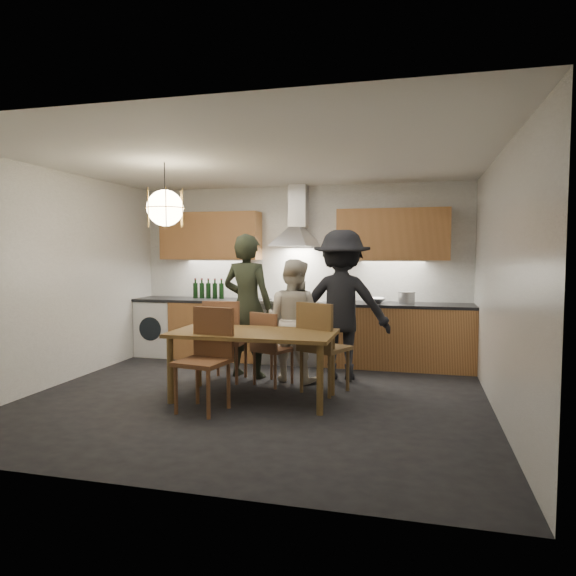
% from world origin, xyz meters
% --- Properties ---
extents(ground, '(5.00, 5.00, 0.00)m').
position_xyz_m(ground, '(0.00, 0.00, 0.00)').
color(ground, black).
rests_on(ground, ground).
extents(room_shell, '(5.02, 4.52, 2.61)m').
position_xyz_m(room_shell, '(0.00, 0.00, 1.71)').
color(room_shell, white).
rests_on(room_shell, ground).
extents(counter_run, '(5.00, 0.62, 0.90)m').
position_xyz_m(counter_run, '(0.02, 1.95, 0.45)').
color(counter_run, '#C2834A').
rests_on(counter_run, ground).
extents(range_stove, '(0.90, 0.60, 0.92)m').
position_xyz_m(range_stove, '(0.00, 1.94, 0.44)').
color(range_stove, silver).
rests_on(range_stove, ground).
extents(wall_fixtures, '(4.30, 0.54, 1.10)m').
position_xyz_m(wall_fixtures, '(0.00, 2.07, 1.87)').
color(wall_fixtures, tan).
rests_on(wall_fixtures, ground).
extents(pendant_lamp, '(0.43, 0.43, 0.70)m').
position_xyz_m(pendant_lamp, '(-1.00, -0.10, 2.10)').
color(pendant_lamp, black).
rests_on(pendant_lamp, ground).
extents(dining_table, '(1.78, 0.89, 0.75)m').
position_xyz_m(dining_table, '(-0.00, -0.04, 0.66)').
color(dining_table, brown).
rests_on(dining_table, ground).
extents(chair_back_left, '(0.48, 0.48, 1.02)m').
position_xyz_m(chair_back_left, '(-0.58, 0.58, 0.59)').
color(chair_back_left, brown).
rests_on(chair_back_left, ground).
extents(chair_back_mid, '(0.53, 0.53, 0.89)m').
position_xyz_m(chair_back_mid, '(0.00, 0.55, 0.51)').
color(chair_back_mid, brown).
rests_on(chair_back_mid, ground).
extents(chair_back_right, '(0.62, 0.62, 1.05)m').
position_xyz_m(chair_back_right, '(0.66, 0.36, 0.60)').
color(chair_back_right, brown).
rests_on(chair_back_right, ground).
extents(chair_front, '(0.54, 0.54, 1.04)m').
position_xyz_m(chair_front, '(-0.35, -0.48, 0.60)').
color(chair_front, brown).
rests_on(chair_front, ground).
extents(person_left, '(0.73, 0.54, 1.84)m').
position_xyz_m(person_left, '(-0.39, 0.92, 0.92)').
color(person_left, black).
rests_on(person_left, ground).
extents(person_mid, '(0.85, 0.73, 1.52)m').
position_xyz_m(person_mid, '(0.22, 0.89, 0.76)').
color(person_mid, beige).
rests_on(person_mid, ground).
extents(person_right, '(1.27, 0.78, 1.89)m').
position_xyz_m(person_right, '(0.80, 1.08, 0.94)').
color(person_right, black).
rests_on(person_right, ground).
extents(mixing_bowl, '(0.33, 0.33, 0.08)m').
position_xyz_m(mixing_bowl, '(1.14, 1.89, 0.94)').
color(mixing_bowl, silver).
rests_on(mixing_bowl, counter_run).
extents(stock_pot, '(0.30, 0.30, 0.16)m').
position_xyz_m(stock_pot, '(1.58, 1.94, 0.98)').
color(stock_pot, '#AEAEB2').
rests_on(stock_pot, counter_run).
extents(wine_bottles, '(0.51, 0.07, 0.30)m').
position_xyz_m(wine_bottles, '(-1.41, 2.04, 1.05)').
color(wine_bottles, black).
rests_on(wine_bottles, counter_run).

